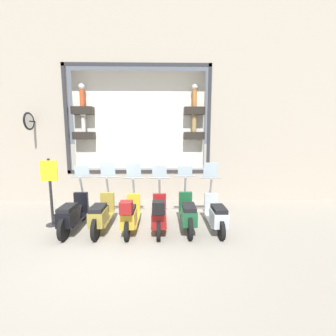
{
  "coord_description": "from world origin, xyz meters",
  "views": [
    {
      "loc": [
        -4.87,
        -0.91,
        2.45
      ],
      "look_at": [
        2.15,
        -1.06,
        1.43
      ],
      "focal_mm": 24.0,
      "sensor_mm": 36.0,
      "label": 1
    }
  ],
  "objects_px": {
    "scooter_red_2": "(159,214)",
    "scooter_yellow_3": "(130,214)",
    "scooter_olive_4": "(102,214)",
    "shop_sign_post": "(50,190)",
    "scooter_silver_0": "(216,214)",
    "scooter_black_5": "(73,214)",
    "scooter_green_1": "(188,213)"
  },
  "relations": [
    {
      "from": "scooter_red_2",
      "to": "scooter_olive_4",
      "type": "bearing_deg",
      "value": 87.18
    },
    {
      "from": "scooter_red_2",
      "to": "scooter_yellow_3",
      "type": "distance_m",
      "value": 0.74
    },
    {
      "from": "scooter_silver_0",
      "to": "scooter_green_1",
      "type": "distance_m",
      "value": 0.74
    },
    {
      "from": "scooter_green_1",
      "to": "scooter_black_5",
      "type": "height_order",
      "value": "scooter_black_5"
    },
    {
      "from": "scooter_red_2",
      "to": "scooter_olive_4",
      "type": "distance_m",
      "value": 1.49
    },
    {
      "from": "scooter_green_1",
      "to": "scooter_yellow_3",
      "type": "relative_size",
      "value": 1.01
    },
    {
      "from": "scooter_olive_4",
      "to": "scooter_black_5",
      "type": "xyz_separation_m",
      "value": [
        -0.0,
        0.74,
        0.0
      ]
    },
    {
      "from": "shop_sign_post",
      "to": "scooter_red_2",
      "type": "bearing_deg",
      "value": -98.82
    },
    {
      "from": "scooter_silver_0",
      "to": "shop_sign_post",
      "type": "relative_size",
      "value": 0.97
    },
    {
      "from": "scooter_olive_4",
      "to": "scooter_black_5",
      "type": "bearing_deg",
      "value": 90.13
    },
    {
      "from": "scooter_yellow_3",
      "to": "scooter_black_5",
      "type": "bearing_deg",
      "value": 87.34
    },
    {
      "from": "scooter_silver_0",
      "to": "scooter_red_2",
      "type": "distance_m",
      "value": 1.49
    },
    {
      "from": "scooter_olive_4",
      "to": "shop_sign_post",
      "type": "distance_m",
      "value": 1.6
    },
    {
      "from": "scooter_black_5",
      "to": "scooter_yellow_3",
      "type": "bearing_deg",
      "value": -92.66
    },
    {
      "from": "scooter_silver_0",
      "to": "scooter_black_5",
      "type": "relative_size",
      "value": 0.99
    },
    {
      "from": "scooter_red_2",
      "to": "scooter_black_5",
      "type": "distance_m",
      "value": 2.23
    },
    {
      "from": "scooter_green_1",
      "to": "scooter_yellow_3",
      "type": "height_order",
      "value": "scooter_yellow_3"
    },
    {
      "from": "scooter_silver_0",
      "to": "shop_sign_post",
      "type": "distance_m",
      "value": 4.48
    },
    {
      "from": "scooter_green_1",
      "to": "scooter_yellow_3",
      "type": "distance_m",
      "value": 1.49
    },
    {
      "from": "scooter_silver_0",
      "to": "scooter_green_1",
      "type": "bearing_deg",
      "value": 89.66
    },
    {
      "from": "scooter_olive_4",
      "to": "scooter_green_1",
      "type": "bearing_deg",
      "value": -90.06
    },
    {
      "from": "scooter_red_2",
      "to": "scooter_black_5",
      "type": "height_order",
      "value": "scooter_red_2"
    },
    {
      "from": "scooter_yellow_3",
      "to": "scooter_olive_4",
      "type": "bearing_deg",
      "value": 84.57
    },
    {
      "from": "scooter_yellow_3",
      "to": "scooter_black_5",
      "type": "relative_size",
      "value": 0.99
    },
    {
      "from": "scooter_olive_4",
      "to": "shop_sign_post",
      "type": "xyz_separation_m",
      "value": [
        0.38,
        1.45,
        0.56
      ]
    },
    {
      "from": "scooter_green_1",
      "to": "scooter_black_5",
      "type": "distance_m",
      "value": 2.97
    },
    {
      "from": "scooter_green_1",
      "to": "scooter_red_2",
      "type": "height_order",
      "value": "scooter_red_2"
    },
    {
      "from": "scooter_red_2",
      "to": "shop_sign_post",
      "type": "xyz_separation_m",
      "value": [
        0.46,
        2.94,
        0.54
      ]
    },
    {
      "from": "scooter_red_2",
      "to": "scooter_silver_0",
      "type": "bearing_deg",
      "value": -87.44
    },
    {
      "from": "scooter_olive_4",
      "to": "shop_sign_post",
      "type": "height_order",
      "value": "shop_sign_post"
    },
    {
      "from": "scooter_silver_0",
      "to": "scooter_yellow_3",
      "type": "bearing_deg",
      "value": 91.64
    },
    {
      "from": "scooter_silver_0",
      "to": "scooter_black_5",
      "type": "distance_m",
      "value": 3.71
    }
  ]
}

